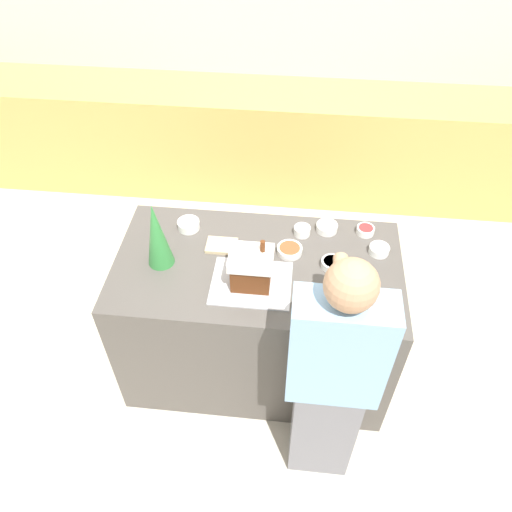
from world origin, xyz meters
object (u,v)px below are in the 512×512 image
Objects in this scene: gingerbread_house at (251,268)px; candy_bowl_far_right at (189,224)px; candy_bowl_beside_tree at (290,250)px; person at (332,381)px; candy_bowl_near_tray_left at (332,263)px; baking_tray at (251,283)px; candy_bowl_behind_tray at (379,249)px; cookbook at (222,246)px; candy_bowl_near_tray_right at (365,230)px; decorative_tree at (157,235)px; candy_bowl_center_rear at (327,227)px; candy_bowl_front_corner at (302,230)px.

gingerbread_house is 2.14× the size of candy_bowl_far_right.
person reaches higher than candy_bowl_beside_tree.
candy_bowl_near_tray_left reaches higher than candy_bowl_beside_tree.
baking_tray is at bearing 132.39° from person.
baking_tray is 0.72m from candy_bowl_behind_tray.
candy_bowl_behind_tray and candy_bowl_near_tray_left have the same top height.
candy_bowl_far_right is 0.25m from cookbook.
decorative_tree is at bearing -162.51° from candy_bowl_near_tray_right.
candy_bowl_beside_tree is at bearing -134.52° from candy_bowl_center_rear.
cookbook is at bearing 127.50° from baking_tray.
baking_tray is 0.30m from candy_bowl_beside_tree.
person is (-0.18, -0.90, -0.12)m from candy_bowl_near_tray_right.
decorative_tree is 3.89× the size of candy_bowl_near_tray_right.
baking_tray is at bearing -155.84° from candy_bowl_behind_tray.
decorative_tree is 3.45× the size of candy_bowl_near_tray_left.
candy_bowl_behind_tray is at bearing 9.38° from decorative_tree.
gingerbread_house is 0.56m from candy_bowl_far_right.
candy_bowl_far_right is at bearing 147.29° from cookbook.
person is at bearing -87.53° from candy_bowl_center_rear.
candy_bowl_far_right is 1.18m from person.
candy_bowl_behind_tray reaches higher than candy_bowl_near_tray_right.
candy_bowl_behind_tray is at bearing 72.22° from person.
candy_bowl_far_right reaches higher than baking_tray.
gingerbread_house reaches higher than candy_bowl_far_right.
candy_bowl_center_rear is (-0.03, 0.28, -0.00)m from candy_bowl_near_tray_left.
gingerbread_house is 2.37× the size of candy_bowl_near_tray_left.
candy_bowl_behind_tray is (0.66, 0.30, 0.02)m from baking_tray.
candy_bowl_center_rear is at bearing 151.53° from candy_bowl_behind_tray.
candy_bowl_front_corner is 0.06× the size of person.
candy_bowl_far_right is (-0.64, -0.02, -0.00)m from candy_bowl_front_corner.
candy_bowl_front_corner is 0.64m from candy_bowl_far_right.
candy_bowl_beside_tree is 0.37m from cookbook.
person reaches higher than cookbook.
gingerbread_house is 2.23× the size of candy_bowl_center_rear.
candy_bowl_near_tray_left is 0.28m from candy_bowl_center_rear.
baking_tray is 0.59m from candy_bowl_center_rear.
decorative_tree is at bearing -158.52° from candy_bowl_center_rear.
person is at bearing -49.26° from cookbook.
candy_bowl_front_corner is 0.74× the size of candy_bowl_far_right.
candy_bowl_center_rear is at bearing 18.74° from candy_bowl_front_corner.
cookbook is 0.11× the size of person.
candy_bowl_near_tray_left is at bearing -152.62° from candy_bowl_behind_tray.
person is at bearing -47.61° from baking_tray.
candy_bowl_far_right is at bearing 136.26° from gingerbread_house.
candy_bowl_beside_tree is (0.18, 0.25, -0.10)m from gingerbread_house.
decorative_tree reaches higher than candy_bowl_behind_tray.
decorative_tree is at bearing -108.03° from candy_bowl_far_right.
cookbook is (0.30, 0.14, -0.18)m from decorative_tree.
candy_bowl_near_tray_right is at bearing 17.49° from decorative_tree.
person is at bearing -45.80° from candy_bowl_far_right.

